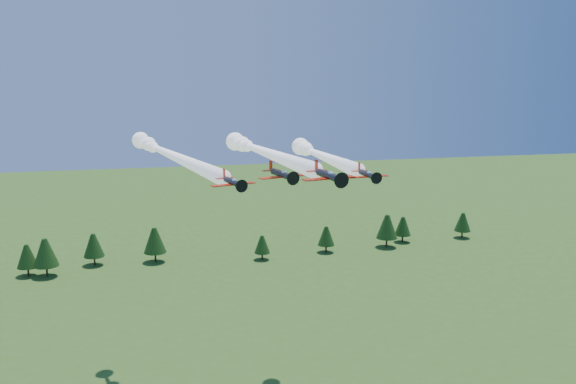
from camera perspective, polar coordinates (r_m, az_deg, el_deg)
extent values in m
cylinder|color=black|center=(91.39, 3.56, 1.49)|extent=(2.16, 5.89, 1.07)
cone|color=black|center=(88.43, 4.53, 1.13)|extent=(1.24, 1.15, 1.07)
cone|color=black|center=(87.87, 4.73, 1.06)|extent=(0.56, 0.56, 0.47)
cylinder|color=black|center=(87.71, 4.78, 1.03)|extent=(2.22, 0.47, 2.25)
cube|color=#BA1501|center=(91.08, 3.68, 1.23)|extent=(8.07, 2.93, 0.13)
cube|color=#BA1501|center=(94.75, 2.54, 1.90)|extent=(3.23, 1.49, 0.08)
cube|color=#BA1501|center=(94.71, 2.52, 2.42)|extent=(0.29, 1.02, 1.56)
ellipsoid|color=#82A4C9|center=(90.47, 3.84, 1.66)|extent=(1.00, 1.41, 0.67)
sphere|color=white|center=(122.71, -3.59, 4.13)|extent=(2.30, 2.30, 2.30)
sphere|color=white|center=(126.70, -4.23, 4.36)|extent=(3.00, 3.00, 3.00)
sphere|color=white|center=(130.70, -4.83, 4.58)|extent=(3.70, 3.70, 3.70)
cylinder|color=black|center=(95.27, -4.98, 0.90)|extent=(2.16, 4.98, 0.91)
cone|color=black|center=(92.67, -4.31, 0.60)|extent=(1.09, 1.03, 0.91)
cone|color=black|center=(92.18, -4.18, 0.54)|extent=(0.49, 0.50, 0.40)
cylinder|color=black|center=(92.04, -4.14, 0.53)|extent=(1.85, 0.53, 1.91)
cube|color=#BA1501|center=(95.00, -4.89, 0.69)|extent=(6.82, 2.95, 0.11)
cube|color=#BA1501|center=(98.21, -5.69, 1.24)|extent=(2.75, 1.44, 0.06)
cube|color=#BA1501|center=(98.17, -5.72, 1.67)|extent=(0.31, 0.86, 1.32)
ellipsoid|color=#82A4C9|center=(94.46, -4.79, 1.03)|extent=(0.92, 1.22, 0.57)
sphere|color=white|center=(135.23, -11.83, 3.92)|extent=(2.30, 2.30, 2.30)
sphere|color=white|center=(140.51, -12.43, 4.18)|extent=(3.00, 3.00, 3.00)
sphere|color=white|center=(145.81, -12.99, 4.42)|extent=(3.70, 3.70, 3.70)
cylinder|color=black|center=(105.26, 7.05, 1.57)|extent=(1.38, 5.04, 0.92)
cone|color=black|center=(102.67, 7.71, 1.29)|extent=(0.99, 0.91, 0.92)
cone|color=black|center=(102.18, 7.84, 1.24)|extent=(0.44, 0.45, 0.41)
cylinder|color=black|center=(102.04, 7.88, 1.22)|extent=(1.93, 0.22, 1.93)
cube|color=#BA1501|center=(104.98, 7.13, 1.38)|extent=(6.90, 1.87, 0.11)
cube|color=#BA1501|center=(108.19, 6.34, 1.89)|extent=(2.73, 1.03, 0.06)
cube|color=#BA1501|center=(108.15, 6.33, 2.28)|extent=(0.16, 0.88, 1.34)
ellipsoid|color=#82A4C9|center=(104.45, 7.24, 1.69)|extent=(0.76, 1.16, 0.57)
sphere|color=white|center=(131.37, 1.96, 3.68)|extent=(2.30, 2.30, 2.30)
sphere|color=white|center=(134.65, 1.46, 3.88)|extent=(3.00, 3.00, 3.00)
sphere|color=white|center=(137.95, 1.00, 4.07)|extent=(3.70, 3.70, 3.70)
cylinder|color=black|center=(108.51, -0.60, 1.60)|extent=(2.66, 6.12, 1.12)
cone|color=black|center=(105.42, 0.25, 1.30)|extent=(1.34, 1.26, 1.12)
cone|color=black|center=(104.83, 0.42, 1.24)|extent=(0.61, 0.61, 0.49)
cylinder|color=black|center=(104.67, 0.47, 1.22)|extent=(2.28, 0.66, 2.35)
cube|color=#BA1501|center=(108.18, -0.49, 1.37)|extent=(8.38, 3.63, 0.13)
cube|color=#BA1501|center=(112.01, -1.51, 1.95)|extent=(3.38, 1.77, 0.08)
cube|color=#BA1501|center=(111.96, -1.53, 2.40)|extent=(0.38, 1.05, 1.62)
ellipsoid|color=#82A4C9|center=(107.54, -0.36, 1.75)|extent=(1.13, 1.51, 0.70)
cylinder|color=#382314|center=(213.45, -22.08, -6.56)|extent=(0.60, 0.60, 2.77)
cone|color=#18340F|center=(212.02, -22.19, -5.29)|extent=(6.33, 6.33, 7.13)
cylinder|color=#382314|center=(221.85, 3.40, -5.03)|extent=(0.60, 0.60, 2.54)
cone|color=#18340F|center=(220.58, 3.41, -3.91)|extent=(5.81, 5.81, 6.54)
cylinder|color=#382314|center=(247.46, 15.21, -3.64)|extent=(0.60, 0.60, 2.64)
cone|color=#18340F|center=(246.28, 15.27, -2.58)|extent=(6.04, 6.04, 6.80)
cylinder|color=#382314|center=(215.47, -11.70, -5.68)|extent=(0.60, 0.60, 3.22)
cone|color=#18340F|center=(213.84, -11.77, -4.21)|extent=(7.36, 7.36, 8.28)
cylinder|color=#382314|center=(237.14, 10.13, -4.08)|extent=(0.60, 0.60, 2.61)
cone|color=#18340F|center=(235.93, 10.17, -2.99)|extent=(5.97, 5.97, 6.71)
cylinder|color=#382314|center=(229.95, 8.75, -4.45)|extent=(0.60, 0.60, 3.27)
cone|color=#18340F|center=(228.40, 8.79, -3.05)|extent=(7.47, 7.47, 8.40)
cylinder|color=#382314|center=(210.81, -20.64, -6.59)|extent=(0.60, 0.60, 3.34)
cone|color=#18340F|center=(209.09, -20.76, -5.04)|extent=(7.63, 7.63, 8.58)
cylinder|color=#382314|center=(217.13, -16.82, -5.86)|extent=(0.60, 0.60, 2.91)
cone|color=#18340F|center=(215.66, -16.90, -4.54)|extent=(6.66, 6.66, 7.49)
cylinder|color=#382314|center=(213.69, -2.30, -5.72)|extent=(0.60, 0.60, 2.30)
cone|color=#18340F|center=(212.50, -2.31, -4.66)|extent=(5.25, 5.25, 5.91)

